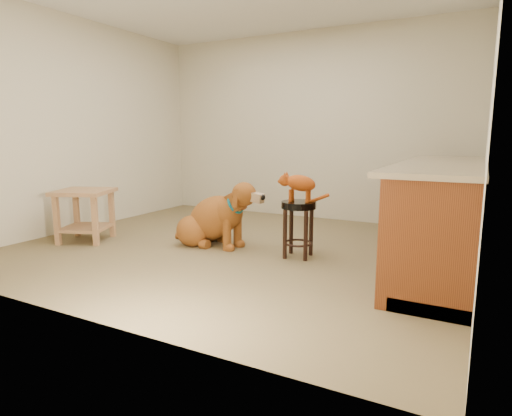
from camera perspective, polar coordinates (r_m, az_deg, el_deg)
The scene contains 8 objects.
floor at distance 4.55m, azimuth -2.52°, elevation -5.33°, with size 4.50×4.00×0.01m, color brown.
room_shell at distance 4.42m, azimuth -2.69°, elevation 16.14°, with size 4.54×4.04×2.62m.
cabinet_run at distance 4.16m, azimuth 23.51°, elevation -1.36°, with size 0.70×2.56×0.94m.
padded_stool at distance 4.15m, azimuth 5.68°, elevation -1.31°, with size 0.34×0.34×0.55m.
wood_stool at distance 5.56m, azimuth 23.69°, elevation 0.63°, with size 0.42×0.42×0.74m.
side_table at distance 5.15m, azimuth -21.87°, elevation 0.08°, with size 0.73×0.73×0.58m.
golden_retriever at distance 4.61m, azimuth -5.56°, elevation -1.55°, with size 1.20×0.61×0.76m.
tabby_kitten at distance 4.11m, azimuth 5.61°, elevation 3.22°, with size 0.49×0.22×0.31m.
Camera 1 is at (2.23, -3.78, 1.18)m, focal length 30.00 mm.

